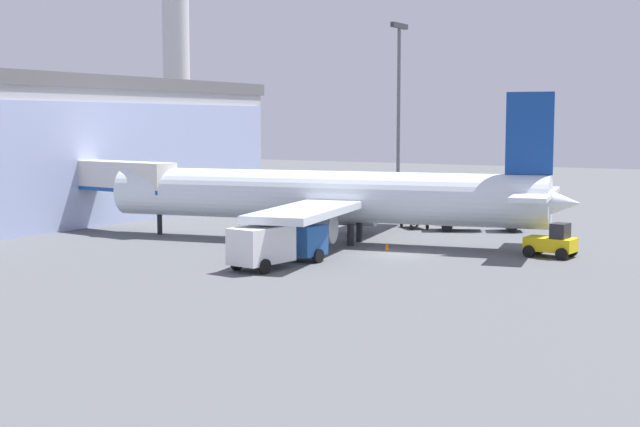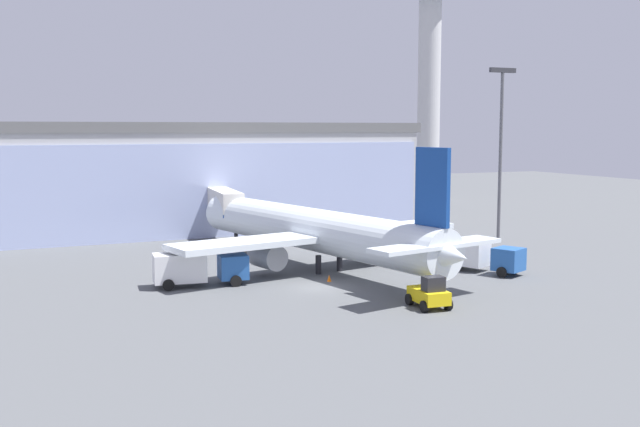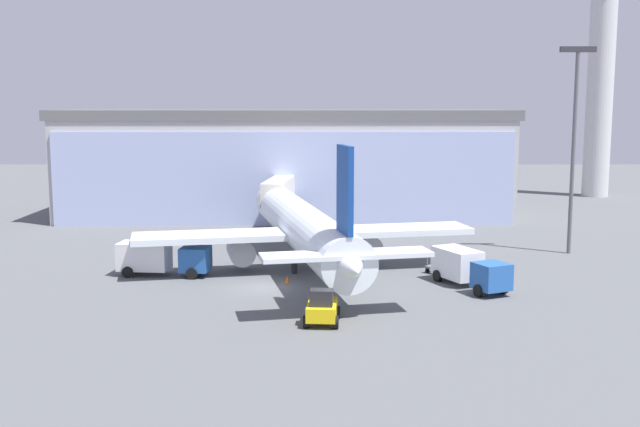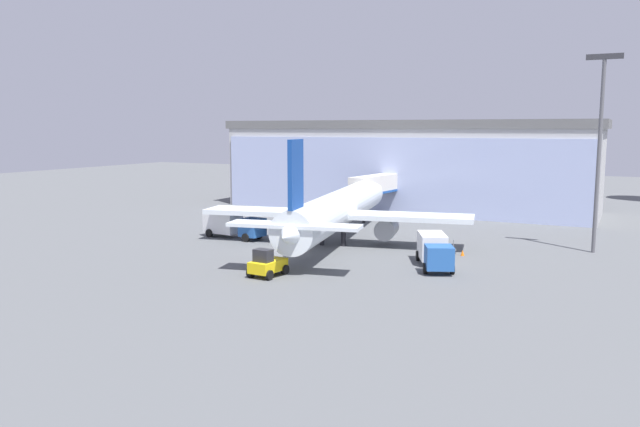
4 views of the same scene
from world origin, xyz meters
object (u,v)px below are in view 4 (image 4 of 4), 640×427
apron_light_mast (600,137)px  fuel_truck (434,250)px  pushback_tug (267,264)px  airplane (338,210)px  safety_cone_nose (303,247)px  baggage_cart (439,250)px  safety_cone_wingtip (462,253)px  jet_bridge (382,185)px  catering_truck (232,224)px

apron_light_mast → fuel_truck: (-11.87, -12.94, -9.62)m
fuel_truck → pushback_tug: 14.59m
airplane → safety_cone_nose: size_ratio=66.62×
baggage_cart → safety_cone_wingtip: size_ratio=5.71×
jet_bridge → pushback_tug: 36.56m
baggage_cart → pushback_tug: bearing=8.9°
apron_light_mast → safety_cone_nose: size_ratio=33.97×
fuel_truck → pushback_tug: (-10.95, -9.64, -0.49)m
jet_bridge → catering_truck: bearing=165.0°
jet_bridge → apron_light_mast: apron_light_mast is taller
airplane → safety_cone_nose: (-1.13, -5.43, -3.14)m
catering_truck → baggage_cart: bearing=9.5°
pushback_tug → safety_cone_nose: (-2.64, 10.92, -0.70)m
fuel_truck → pushback_tug: fuel_truck is taller
apron_light_mast → safety_cone_wingtip: apron_light_mast is taller
pushback_tug → safety_cone_nose: bearing=17.5°
baggage_cart → safety_cone_wingtip: bearing=149.1°
baggage_cart → pushback_tug: (-9.90, -14.70, 0.47)m
jet_bridge → catering_truck: jet_bridge is taller
jet_bridge → catering_truck: size_ratio=1.94×
apron_light_mast → airplane: size_ratio=0.51×
airplane → apron_light_mast: bearing=-87.5°
apron_light_mast → pushback_tug: (-22.81, -22.57, -10.11)m
baggage_cart → safety_cone_wingtip: 2.20m
jet_bridge → safety_cone_nose: 25.61m
catering_truck → fuel_truck: size_ratio=0.99×
safety_cone_nose → baggage_cart: bearing=16.8°
apron_light_mast → pushback_tug: size_ratio=5.64×
jet_bridge → apron_light_mast: 31.07m
airplane → fuel_truck: 14.29m
fuel_truck → airplane: bearing=-143.2°
fuel_truck → safety_cone_wingtip: (1.05, 5.67, -1.19)m
jet_bridge → apron_light_mast: size_ratio=0.78×
catering_truck → baggage_cart: 22.81m
airplane → safety_cone_nose: airplane is taller
airplane → baggage_cart: size_ratio=11.67×
airplane → fuel_truck: bearing=-130.2°
fuel_truck → baggage_cart: fuel_truck is taller
jet_bridge → pushback_tug: size_ratio=4.39×
catering_truck → pushback_tug: catering_truck is taller
fuel_truck → baggage_cart: 5.26m
jet_bridge → safety_cone_nose: bearing=-170.6°
apron_light_mast → fuel_truck: apron_light_mast is taller
airplane → catering_truck: 11.87m
baggage_cart → apron_light_mast: bearing=164.3°
jet_bridge → pushback_tug: jet_bridge is taller
jet_bridge → safety_cone_wingtip: bearing=-136.3°
catering_truck → pushback_tug: size_ratio=2.26×
airplane → safety_cone_nose: bearing=156.4°
catering_truck → safety_cone_nose: bearing=-7.6°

